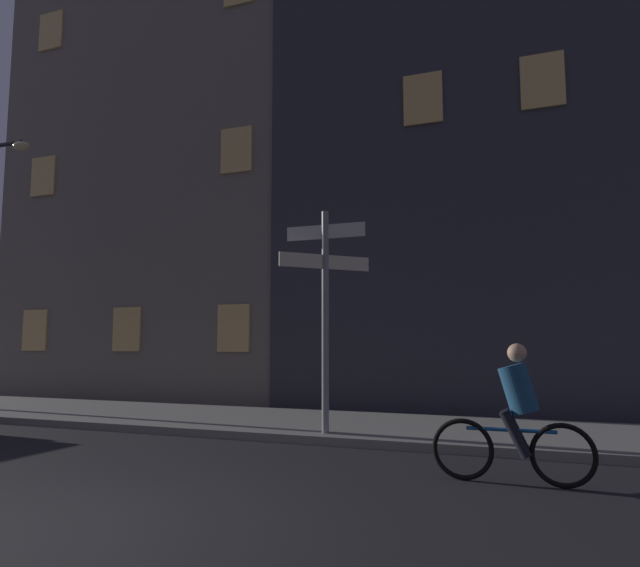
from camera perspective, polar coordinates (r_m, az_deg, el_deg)
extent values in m
plane|color=#232326|center=(5.68, -28.96, -21.79)|extent=(80.00, 80.00, 0.00)
cube|color=gray|center=(11.13, -1.19, -14.03)|extent=(40.00, 3.39, 0.14)
cylinder|color=gray|center=(9.50, 0.54, -3.72)|extent=(0.12, 0.12, 3.72)
cube|color=white|center=(9.68, 0.53, 5.26)|extent=(1.41, 0.03, 0.24)
cube|color=beige|center=(9.59, 0.53, 2.21)|extent=(1.20, 1.20, 0.24)
cylinder|color=#2D2D30|center=(15.72, -29.32, 12.14)|extent=(1.09, 0.10, 0.10)
ellipsoid|color=#F9E099|center=(15.29, -27.98, 12.19)|extent=(0.44, 0.28, 0.20)
torus|color=black|center=(7.18, 14.23, -15.92)|extent=(0.72, 0.06, 0.72)
torus|color=black|center=(7.14, 23.38, -15.67)|extent=(0.72, 0.06, 0.72)
cylinder|color=#1959A5|center=(7.10, 18.72, -13.86)|extent=(1.00, 0.04, 0.04)
cylinder|color=navy|center=(7.04, 19.41, -10.01)|extent=(0.45, 0.32, 0.61)
sphere|color=tan|center=(7.02, 19.29, -6.63)|extent=(0.22, 0.22, 0.22)
cylinder|color=black|center=(7.01, 19.12, -14.19)|extent=(0.34, 0.12, 0.55)
cylinder|color=black|center=(7.19, 19.16, -13.98)|extent=(0.34, 0.12, 0.55)
cube|color=slate|center=(20.35, -6.33, 13.68)|extent=(13.25, 8.82, 16.96)
cube|color=#F2C672|center=(18.62, -26.87, -4.23)|extent=(0.90, 0.06, 1.20)
cube|color=#F2C672|center=(16.34, -18.96, -4.39)|extent=(0.90, 0.06, 1.20)
cube|color=#F2C672|center=(14.46, -8.74, -4.47)|extent=(0.90, 0.06, 1.20)
cube|color=#F2C672|center=(13.16, 3.97, -4.37)|extent=(0.90, 0.06, 1.20)
cube|color=#F2C672|center=(19.29, -26.19, 9.71)|extent=(0.90, 0.06, 1.20)
cube|color=#F2C672|center=(15.31, -8.46, 13.21)|extent=(0.90, 0.06, 1.20)
cube|color=#F2C672|center=(14.09, 3.82, 14.90)|extent=(0.90, 0.06, 1.20)
cube|color=#F2C672|center=(20.99, -25.55, 22.05)|extent=(0.90, 0.06, 1.20)
cube|color=#383842|center=(18.03, 21.09, 19.83)|extent=(12.88, 7.40, 18.74)
cube|color=#F2C672|center=(13.92, 10.36, 17.90)|extent=(0.90, 0.06, 1.20)
cube|color=#F2C672|center=(13.76, 21.56, 18.55)|extent=(0.90, 0.06, 1.20)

